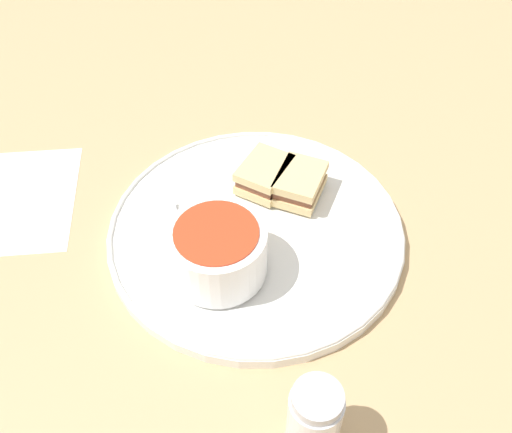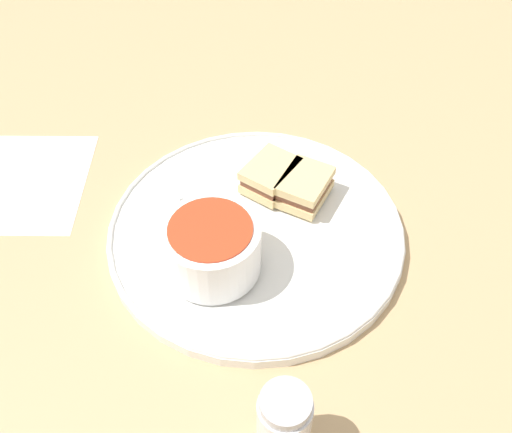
# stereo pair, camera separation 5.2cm
# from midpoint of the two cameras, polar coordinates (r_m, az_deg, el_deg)

# --- Properties ---
(ground_plane) EXTENTS (2.40, 2.40, 0.00)m
(ground_plane) POSITION_cam_midpoint_polar(r_m,az_deg,el_deg) (0.76, -1.97, -1.98)
(ground_plane) COLOR tan
(plate) EXTENTS (0.37, 0.37, 0.02)m
(plate) POSITION_cam_midpoint_polar(r_m,az_deg,el_deg) (0.75, -1.98, -1.49)
(plate) COLOR white
(plate) RESTS_ON ground_plane
(soup_bowl) EXTENTS (0.11, 0.11, 0.07)m
(soup_bowl) POSITION_cam_midpoint_polar(r_m,az_deg,el_deg) (0.68, -5.89, -3.36)
(soup_bowl) COLOR white
(soup_bowl) RESTS_ON plate
(spoon) EXTENTS (0.13, 0.05, 0.01)m
(spoon) POSITION_cam_midpoint_polar(r_m,az_deg,el_deg) (0.72, -9.11, -4.26)
(spoon) COLOR silver
(spoon) RESTS_ON plate
(sandwich_half_near) EXTENTS (0.09, 0.09, 0.04)m
(sandwich_half_near) POSITION_cam_midpoint_polar(r_m,az_deg,el_deg) (0.77, 2.27, 3.09)
(sandwich_half_near) COLOR #DBBC7F
(sandwich_half_near) RESTS_ON plate
(sandwich_half_far) EXTENTS (0.09, 0.09, 0.04)m
(sandwich_half_far) POSITION_cam_midpoint_polar(r_m,az_deg,el_deg) (0.79, -1.10, 3.96)
(sandwich_half_far) COLOR #DBBC7F
(sandwich_half_far) RESTS_ON plate
(salt_shaker) EXTENTS (0.05, 0.05, 0.10)m
(salt_shaker) POSITION_cam_midpoint_polar(r_m,az_deg,el_deg) (0.58, 2.87, -18.85)
(salt_shaker) COLOR silver
(salt_shaker) RESTS_ON ground_plane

